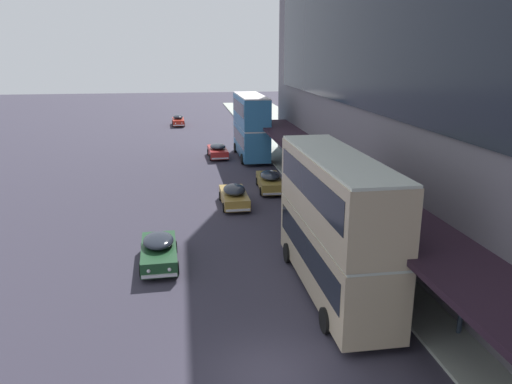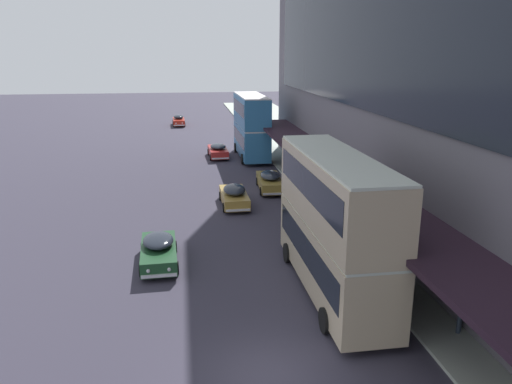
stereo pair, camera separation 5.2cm
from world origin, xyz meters
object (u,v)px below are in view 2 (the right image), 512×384
object	(u,v)px
transit_bus_kerbside_rear	(251,124)
sedan_lead_near	(270,181)
sedan_lead_mid	(159,250)
sedan_second_mid	(234,195)
sedan_oncoming_front	(218,151)
pedestrian_at_kerb	(461,308)
sedan_second_near	(179,120)
transit_bus_kerbside_front	(334,220)

from	to	relation	value
transit_bus_kerbside_rear	sedan_lead_near	xyz separation A→B (m)	(-0.24, -12.38, -2.65)
sedan_lead_mid	sedan_second_mid	bearing A→B (deg)	62.53
sedan_lead_near	sedan_oncoming_front	xyz separation A→B (m)	(-3.11, 12.95, -0.02)
sedan_lead_mid	pedestrian_at_kerb	xyz separation A→B (m)	(11.59, -8.51, 0.46)
sedan_lead_mid	sedan_second_near	xyz separation A→B (m)	(0.89, 49.62, 0.04)
sedan_lead_mid	sedan_second_mid	world-z (taller)	sedan_second_mid
sedan_lead_mid	transit_bus_kerbside_front	bearing A→B (deg)	-28.83
transit_bus_kerbside_front	transit_bus_kerbside_rear	xyz separation A→B (m)	(0.44, 29.65, 0.00)
sedan_oncoming_front	sedan_second_mid	bearing A→B (deg)	-90.25
transit_bus_kerbside_rear	transit_bus_kerbside_front	bearing A→B (deg)	-90.86
sedan_second_near	sedan_oncoming_front	world-z (taller)	sedan_second_near
transit_bus_kerbside_rear	sedan_second_mid	bearing A→B (deg)	-102.04
transit_bus_kerbside_front	sedan_second_mid	xyz separation A→B (m)	(-2.98, 13.60, -2.64)
transit_bus_kerbside_front	sedan_lead_near	xyz separation A→B (m)	(0.20, 17.27, -2.65)
sedan_lead_mid	sedan_lead_near	world-z (taller)	sedan_lead_near
sedan_lead_near	pedestrian_at_kerb	world-z (taller)	pedestrian_at_kerb
sedan_second_near	pedestrian_at_kerb	distance (m)	59.11
sedan_second_near	transit_bus_kerbside_rear	bearing A→B (deg)	-73.12
sedan_lead_near	sedan_oncoming_front	size ratio (longest dim) A/B	1.09
transit_bus_kerbside_rear	sedan_second_near	size ratio (longest dim) A/B	1.89
transit_bus_kerbside_rear	sedan_second_near	distance (m)	25.50
transit_bus_kerbside_front	sedan_lead_mid	world-z (taller)	transit_bus_kerbside_front
sedan_second_mid	transit_bus_kerbside_front	bearing A→B (deg)	-77.65
transit_bus_kerbside_front	sedan_lead_mid	distance (m)	9.31
sedan_second_mid	pedestrian_at_kerb	bearing A→B (deg)	-69.23
transit_bus_kerbside_front	sedan_lead_near	bearing A→B (deg)	89.33
sedan_second_mid	sedan_oncoming_front	size ratio (longest dim) A/B	1.00
sedan_second_mid	sedan_lead_mid	bearing A→B (deg)	-117.47
transit_bus_kerbside_front	pedestrian_at_kerb	bearing A→B (deg)	-48.12
sedan_second_near	sedan_lead_near	bearing A→B (deg)	-79.00
transit_bus_kerbside_front	sedan_lead_mid	size ratio (longest dim) A/B	2.22
sedan_oncoming_front	transit_bus_kerbside_front	bearing A→B (deg)	-84.51
pedestrian_at_kerb	sedan_oncoming_front	bearing A→B (deg)	100.98
transit_bus_kerbside_front	pedestrian_at_kerb	distance (m)	6.07
transit_bus_kerbside_front	sedan_second_mid	distance (m)	14.17
transit_bus_kerbside_front	sedan_oncoming_front	distance (m)	30.48
sedan_lead_mid	sedan_second_near	bearing A→B (deg)	88.97
sedan_lead_near	sedan_oncoming_front	distance (m)	13.32
sedan_lead_near	pedestrian_at_kerb	bearing A→B (deg)	-80.55
transit_bus_kerbside_front	transit_bus_kerbside_rear	size ratio (longest dim) A/B	1.14
sedan_lead_near	pedestrian_at_kerb	size ratio (longest dim) A/B	2.74
transit_bus_kerbside_rear	sedan_second_mid	distance (m)	16.62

